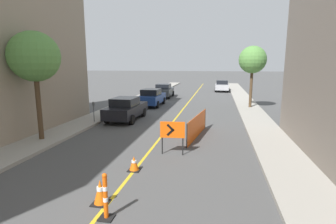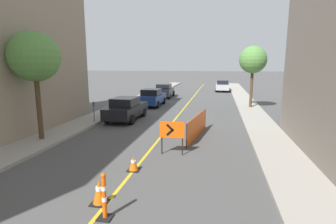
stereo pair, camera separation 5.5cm
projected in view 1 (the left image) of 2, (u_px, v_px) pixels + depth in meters
lane_stripe at (183, 109)px, 22.83m from camera, size 0.12×59.77×0.01m
sidewalk_left at (122, 106)px, 23.86m from camera, size 1.99×59.77×0.15m
sidewalk_right at (250, 110)px, 21.78m from camera, size 1.99×59.77×0.15m
traffic_cone_fifth at (100, 192)px, 7.29m from camera, size 0.47×0.47×0.71m
traffic_cone_farthest at (134, 163)px, 9.59m from camera, size 0.44×0.44×0.55m
delineator_post_rear at (106, 199)px, 6.55m from camera, size 0.37×0.37×1.22m
arrow_barricade_primary at (172, 131)px, 11.17m from camera, size 1.06×0.15×1.45m
safety_mesh_fence at (197, 126)px, 14.01m from camera, size 0.67×4.25×1.18m
parked_car_curb_near at (126, 109)px, 18.18m from camera, size 1.95×4.34×1.59m
parked_car_curb_mid at (152, 97)px, 24.35m from camera, size 1.93×4.31×1.59m
parked_car_curb_far at (164, 91)px, 30.43m from camera, size 1.96×4.37×1.59m
parked_car_opposite_side at (222, 86)px, 37.16m from camera, size 1.93×4.31×1.59m
parking_meter_far_curb at (94, 107)px, 16.94m from camera, size 0.12×0.11×1.32m
street_tree_left_near at (34, 57)px, 12.44m from camera, size 2.39×2.39×5.25m
street_tree_right_near at (253, 60)px, 22.13m from camera, size 2.31×2.31×5.21m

